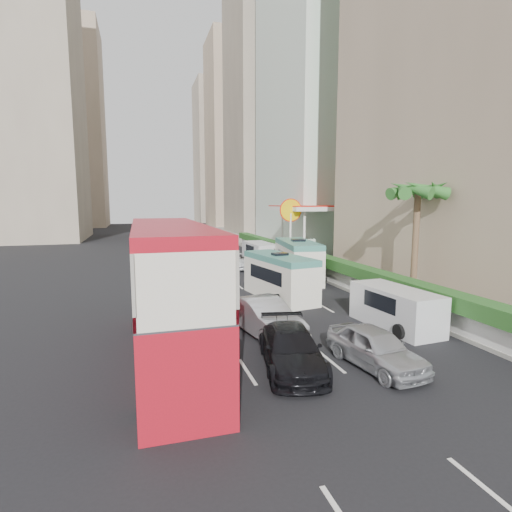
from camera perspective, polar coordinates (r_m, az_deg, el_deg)
name	(u,v)px	position (r m, az deg, el deg)	size (l,w,h in m)	color
ground_plane	(317,342)	(17.36, 8.73, -12.07)	(200.00, 200.00, 0.00)	black
double_decker_bus	(170,292)	(15.15, -12.16, -5.11)	(2.50, 11.00, 5.06)	#AF1120
car_silver_lane_a	(264,334)	(18.12, 1.17, -11.12)	(1.70, 4.89, 1.61)	#B2B4B9
car_silver_lane_b	(375,367)	(15.40, 16.58, -14.94)	(1.70, 4.22, 1.44)	#B2B4B9
car_black	(291,367)	(14.81, 5.02, -15.57)	(1.98, 4.87, 1.41)	black
van_asset	(236,268)	(35.65, -2.81, -1.74)	(2.19, 4.75, 1.32)	silver
minibus_near	(280,277)	(24.38, 3.40, -2.98)	(2.00, 6.00, 2.66)	silver
minibus_far	(298,261)	(30.23, 6.00, -0.65)	(2.21, 6.63, 2.94)	silver
panel_van_near	(395,308)	(19.92, 19.27, -7.03)	(1.86, 4.64, 1.86)	silver
panel_van_far	(260,253)	(37.88, 0.56, 0.38)	(2.02, 5.06, 2.02)	silver
sidewalk	(294,256)	(43.25, 5.44, 0.03)	(6.00, 120.00, 0.18)	#99968C
kerb_wall	(313,268)	(32.07, 8.14, -1.64)	(0.30, 44.00, 1.00)	silver
hedge	(313,257)	(31.94, 8.17, -0.13)	(1.10, 44.00, 0.70)	#2D6626
palm_tree	(415,246)	(24.04, 21.78, 1.27)	(0.36, 0.36, 6.40)	brown
shell_station	(311,232)	(41.53, 7.80, 3.37)	(6.50, 8.00, 5.50)	silver
tower_stripe	(337,17)	(59.49, 11.44, 30.47)	(16.00, 18.00, 58.00)	white
tower_mid	(274,97)	(79.28, 2.61, 21.69)	(16.00, 16.00, 50.00)	tan
tower_far_a	(238,135)	(100.99, -2.63, 16.91)	(14.00, 14.00, 44.00)	tan
tower_far_b	(220,154)	(121.98, -5.18, 14.35)	(14.00, 14.00, 40.00)	tan
tower_left_a	(12,64)	(74.55, -31.53, 22.31)	(18.00, 18.00, 52.00)	tan
tower_left_b	(67,128)	(107.18, -25.37, 16.20)	(16.00, 16.00, 46.00)	tan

